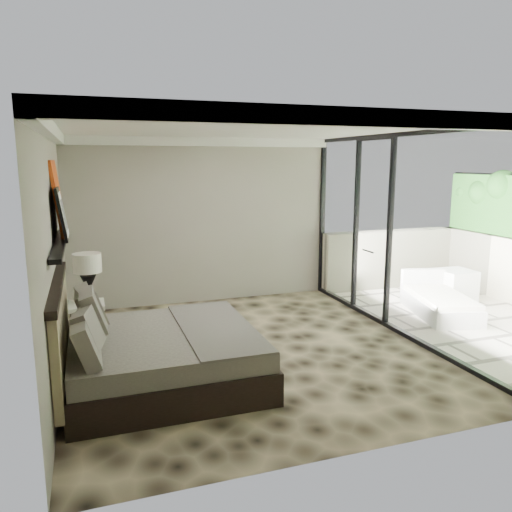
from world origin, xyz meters
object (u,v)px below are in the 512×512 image
object	(u,v)px
nightstand	(88,324)
bed	(155,353)
table_lamp	(88,271)
lounger	(439,303)
ottoman	(455,286)

from	to	relation	value
nightstand	bed	bearing A→B (deg)	-88.21
table_lamp	lounger	world-z (taller)	table_lamp
nightstand	table_lamp	xyz separation A→B (m)	(0.04, 0.01, 0.72)
bed	table_lamp	world-z (taller)	table_lamp
bed	nightstand	xyz separation A→B (m)	(-0.69, 1.67, -0.11)
ottoman	lounger	distance (m)	0.93
table_lamp	lounger	xyz separation A→B (m)	(5.29, -0.58, -0.77)
ottoman	bed	bearing A→B (deg)	-163.23
bed	ottoman	bearing A→B (deg)	16.77
table_lamp	ottoman	distance (m)	6.08
ottoman	lounger	world-z (taller)	lounger
table_lamp	nightstand	bearing A→B (deg)	-164.98
nightstand	ottoman	xyz separation A→B (m)	(6.09, -0.04, 0.05)
table_lamp	bed	bearing A→B (deg)	-69.06
bed	table_lamp	xyz separation A→B (m)	(-0.64, 1.68, 0.61)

